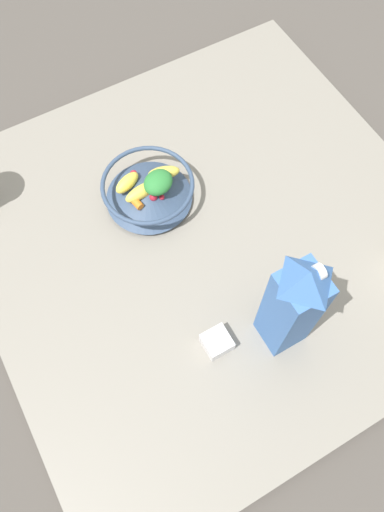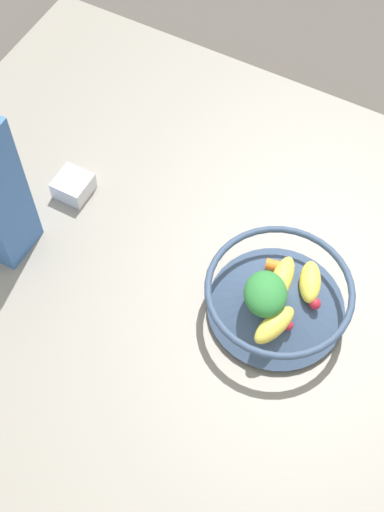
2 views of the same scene
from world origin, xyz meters
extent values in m
plane|color=#4C4742|center=(0.00, 0.00, 0.00)|extent=(6.00, 6.00, 0.00)
cube|color=gray|center=(0.00, 0.00, 0.02)|extent=(1.00, 1.00, 0.03)
cylinder|color=#384C6B|center=(0.15, 0.07, 0.04)|extent=(0.11, 0.11, 0.01)
cone|color=#384C6B|center=(0.15, 0.07, 0.07)|extent=(0.20, 0.20, 0.05)
torus|color=#384C6B|center=(0.15, 0.07, 0.09)|extent=(0.21, 0.21, 0.01)
ellipsoid|color=#EFD64C|center=(0.14, 0.09, 0.08)|extent=(0.04, 0.09, 0.03)
ellipsoid|color=#EFD64C|center=(0.16, 0.03, 0.08)|extent=(0.05, 0.08, 0.03)
ellipsoid|color=#EFD64C|center=(0.18, 0.11, 0.08)|extent=(0.05, 0.07, 0.03)
cylinder|color=orange|center=(0.13, 0.12, 0.08)|extent=(0.04, 0.03, 0.02)
sphere|color=red|center=(0.11, 0.06, 0.08)|extent=(0.01, 0.01, 0.01)
sphere|color=red|center=(0.18, 0.04, 0.08)|extent=(0.01, 0.01, 0.01)
sphere|color=red|center=(0.20, 0.09, 0.08)|extent=(0.02, 0.02, 0.02)
sphere|color=red|center=(0.12, 0.08, 0.08)|extent=(0.02, 0.02, 0.02)
sphere|color=red|center=(0.15, 0.06, 0.08)|extent=(0.01, 0.01, 0.01)
ellipsoid|color=#2D7F38|center=(0.13, 0.05, 0.10)|extent=(0.08, 0.09, 0.04)
cube|color=silver|center=(-0.22, 0.11, 0.05)|extent=(0.05, 0.05, 0.03)
cube|color=brown|center=(-0.22, 0.11, 0.04)|extent=(0.04, 0.04, 0.02)
camera|label=1|loc=(-0.44, 0.29, 1.01)|focal=35.00mm
camera|label=2|loc=(0.26, -0.39, 0.95)|focal=50.00mm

